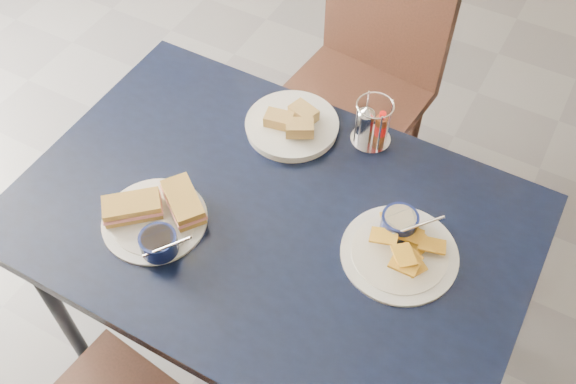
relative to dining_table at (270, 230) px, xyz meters
The scene contains 7 objects.
ground 0.72m from the dining_table, ahead, with size 6.00×6.00×0.00m, color #59595F.
dining_table is the anchor object (origin of this frame).
chair_far 0.84m from the dining_table, 96.92° to the left, with size 0.50×0.48×0.98m.
sandwich_plate 0.29m from the dining_table, 146.52° to the right, with size 0.30×0.27×0.12m.
plantain_plate 0.34m from the dining_table, 12.40° to the left, with size 0.28×0.28×0.12m.
bread_basket 0.31m from the dining_table, 107.84° to the left, with size 0.25×0.25×0.07m.
condiment_caddy 0.39m from the dining_table, 73.07° to the left, with size 0.11×0.11×0.14m.
Camera 1 is at (0.29, -0.76, 2.05)m, focal length 40.00 mm.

